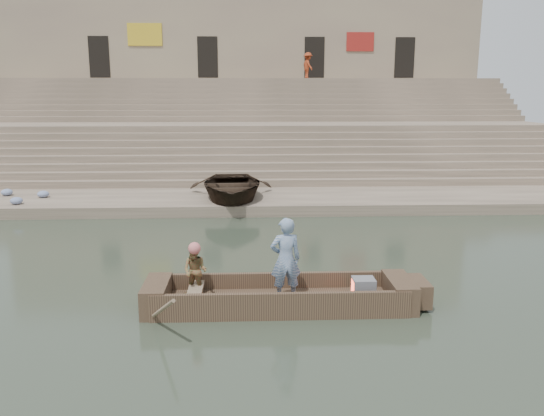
{
  "coord_description": "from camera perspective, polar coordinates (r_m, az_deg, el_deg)",
  "views": [
    {
      "loc": [
        0.6,
        -13.33,
        4.48
      ],
      "look_at": [
        1.22,
        1.05,
        1.4
      ],
      "focal_mm": 36.39,
      "sensor_mm": 36.0,
      "label": 1
    }
  ],
  "objects": [
    {
      "name": "ground",
      "position": [
        14.07,
        -4.81,
        -6.53
      ],
      "size": [
        120.0,
        120.0,
        0.0
      ],
      "primitive_type": "plane",
      "color": "#2A3528",
      "rests_on": "ground"
    },
    {
      "name": "lower_landing",
      "position": [
        21.76,
        -4.0,
        0.7
      ],
      "size": [
        32.0,
        4.0,
        0.4
      ],
      "primitive_type": "cube",
      "color": "gray",
      "rests_on": "ground"
    },
    {
      "name": "television",
      "position": [
        11.86,
        9.39,
        -8.12
      ],
      "size": [
        0.46,
        0.42,
        0.4
      ],
      "color": "slate",
      "rests_on": "main_rowboat"
    },
    {
      "name": "ghat_steps",
      "position": [
        30.64,
        -3.61,
        7.03
      ],
      "size": [
        32.0,
        11.0,
        5.2
      ],
      "color": "gray",
      "rests_on": "ground"
    },
    {
      "name": "main_rowboat",
      "position": [
        11.74,
        0.75,
        -9.77
      ],
      "size": [
        5.0,
        1.3,
        0.22
      ],
      "primitive_type": "cube",
      "color": "brown",
      "rests_on": "ground"
    },
    {
      "name": "rowboat_trim",
      "position": [
        11.68,
        1.78,
        -8.87
      ],
      "size": [
        6.04,
        2.63,
        1.78
      ],
      "color": "brown",
      "rests_on": "ground"
    },
    {
      "name": "building_wall",
      "position": [
        39.85,
        -3.42,
        13.67
      ],
      "size": [
        32.0,
        5.07,
        11.2
      ],
      "color": "#9C8A6A",
      "rests_on": "ground"
    },
    {
      "name": "mid_landing",
      "position": [
        29.0,
        -3.66,
        5.95
      ],
      "size": [
        32.0,
        3.0,
        2.8
      ],
      "primitive_type": "cube",
      "color": "gray",
      "rests_on": "ground"
    },
    {
      "name": "upper_landing",
      "position": [
        35.88,
        -3.46,
        9.05
      ],
      "size": [
        32.0,
        3.0,
        5.2
      ],
      "primitive_type": "cube",
      "color": "gray",
      "rests_on": "ground"
    },
    {
      "name": "beached_rowboat",
      "position": [
        21.25,
        -4.26,
        2.3
      ],
      "size": [
        3.51,
        4.81,
        0.97
      ],
      "primitive_type": "imported",
      "rotation": [
        0.0,
        0.0,
        0.03
      ],
      "color": "#2D2116",
      "rests_on": "lower_landing"
    },
    {
      "name": "standing_man",
      "position": [
        11.32,
        1.41,
        -5.33
      ],
      "size": [
        0.69,
        0.51,
        1.75
      ],
      "primitive_type": "imported",
      "rotation": [
        0.0,
        0.0,
        3.29
      ],
      "color": "navy",
      "rests_on": "main_rowboat"
    },
    {
      "name": "rowing_man",
      "position": [
        11.73,
        -7.95,
        -6.46
      ],
      "size": [
        0.65,
        0.58,
        1.11
      ],
      "primitive_type": "imported",
      "rotation": [
        0.0,
        0.0,
        -0.34
      ],
      "color": "#297C36",
      "rests_on": "main_rowboat"
    },
    {
      "name": "cloth_bundles",
      "position": [
        23.19,
        -24.43,
        1.18
      ],
      "size": [
        2.02,
        2.2,
        0.26
      ],
      "color": "#3F5999",
      "rests_on": "lower_landing"
    },
    {
      "name": "pedestrian",
      "position": [
        36.14,
        3.73,
        14.49
      ],
      "size": [
        0.91,
        1.19,
        1.63
      ],
      "primitive_type": "imported",
      "rotation": [
        0.0,
        0.0,
        1.9
      ],
      "color": "#983619",
      "rests_on": "upper_landing"
    }
  ]
}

